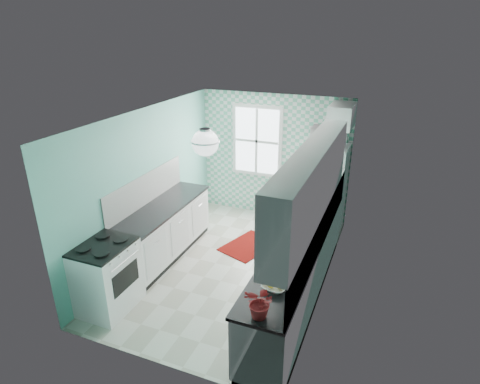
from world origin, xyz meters
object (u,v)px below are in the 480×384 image
at_px(fridge, 324,190).
at_px(potted_plant, 261,303).
at_px(stove, 107,276).
at_px(ceiling_light, 205,143).
at_px(microwave, 329,137).
at_px(fruit_bowl, 275,286).
at_px(sink, 314,216).

xyz_separation_m(fridge, potted_plant, (0.09, -3.88, 0.27)).
bearing_deg(fridge, stove, -126.18).
bearing_deg(ceiling_light, microwave, 67.06).
bearing_deg(fruit_bowl, microwave, 91.53).
relative_size(stove, sink, 1.83).
distance_m(fridge, fruit_bowl, 3.38).
xyz_separation_m(ceiling_light, microwave, (1.11, 2.62, -0.46)).
xyz_separation_m(sink, microwave, (-0.09, 1.33, 0.93)).
distance_m(ceiling_light, fridge, 3.21).
bearing_deg(fridge, microwave, 52.07).
bearing_deg(stove, potted_plant, -15.14).
xyz_separation_m(ceiling_light, potted_plant, (1.20, -1.26, -1.21)).
relative_size(fridge, microwave, 2.79).
height_order(fridge, microwave, microwave).
bearing_deg(potted_plant, sink, 89.90).
distance_m(ceiling_light, potted_plant, 2.11).
relative_size(sink, fruit_bowl, 1.82).
relative_size(stove, potted_plant, 2.74).
relative_size(sink, potted_plant, 1.50).
relative_size(ceiling_light, potted_plant, 0.98).
relative_size(ceiling_light, fridge, 0.21).
distance_m(ceiling_light, fruit_bowl, 1.95).
distance_m(stove, microwave, 4.31).
bearing_deg(fridge, sink, -87.74).
xyz_separation_m(stove, fruit_bowl, (2.40, 0.00, 0.47)).
relative_size(stove, microwave, 1.61).
bearing_deg(sink, stove, -143.26).
bearing_deg(sink, potted_plant, -93.75).
bearing_deg(stove, fruit_bowl, -3.21).
height_order(sink, potted_plant, sink).
distance_m(fruit_bowl, potted_plant, 0.53).
height_order(fruit_bowl, potted_plant, potted_plant).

